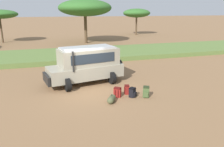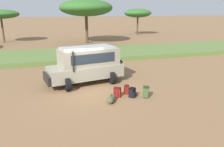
# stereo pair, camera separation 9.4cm
# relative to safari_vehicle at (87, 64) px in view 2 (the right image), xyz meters

# --- Properties ---
(ground_plane) EXTENTS (320.00, 320.00, 0.00)m
(ground_plane) POSITION_rel_safari_vehicle_xyz_m (-0.19, -1.71, -1.29)
(ground_plane) COLOR olive
(grass_bank) EXTENTS (120.00, 7.00, 0.44)m
(grass_bank) POSITION_rel_safari_vehicle_xyz_m (-0.19, 8.92, -1.07)
(grass_bank) COLOR #5B7538
(grass_bank) RESTS_ON ground_plane
(safari_vehicle) EXTENTS (5.48, 3.32, 2.44)m
(safari_vehicle) POSITION_rel_safari_vehicle_xyz_m (0.00, 0.00, 0.00)
(safari_vehicle) COLOR gray
(safari_vehicle) RESTS_ON ground_plane
(backpack_beside_front_wheel) EXTENTS (0.39, 0.35, 0.54)m
(backpack_beside_front_wheel) POSITION_rel_safari_vehicle_xyz_m (1.89, -2.74, -1.03)
(backpack_beside_front_wheel) COLOR maroon
(backpack_beside_front_wheel) RESTS_ON ground_plane
(backpack_cluster_center) EXTENTS (0.44, 0.47, 0.64)m
(backpack_cluster_center) POSITION_rel_safari_vehicle_xyz_m (2.74, -3.52, -0.98)
(backpack_cluster_center) COLOR #42562D
(backpack_cluster_center) RESTS_ON ground_plane
(backpack_near_rear_wheel) EXTENTS (0.48, 0.47, 0.57)m
(backpack_near_rear_wheel) POSITION_rel_safari_vehicle_xyz_m (1.21, -3.00, -1.02)
(backpack_near_rear_wheel) COLOR maroon
(backpack_near_rear_wheel) RESTS_ON ground_plane
(backpack_outermost) EXTENTS (0.45, 0.47, 0.56)m
(backpack_outermost) POSITION_rel_safari_vehicle_xyz_m (2.01, -3.29, -1.02)
(backpack_outermost) COLOR black
(backpack_outermost) RESTS_ON ground_plane
(duffel_bag_low_black_case) EXTENTS (0.59, 0.74, 0.46)m
(duffel_bag_low_black_case) POSITION_rel_safari_vehicle_xyz_m (0.67, -3.64, -1.11)
(duffel_bag_low_black_case) COLOR #4C5133
(duffel_bag_low_black_case) RESTS_ON ground_plane
(acacia_tree_right_mid) EXTENTS (5.25, 5.11, 4.86)m
(acacia_tree_right_mid) POSITION_rel_safari_vehicle_xyz_m (-8.86, 22.48, 2.87)
(acacia_tree_right_mid) COLOR brown
(acacia_tree_right_mid) RESTS_ON ground_plane
(acacia_tree_far_right) EXTENTS (7.66, 8.15, 6.29)m
(acacia_tree_far_right) POSITION_rel_safari_vehicle_xyz_m (3.22, 18.58, 3.77)
(acacia_tree_far_right) COLOR brown
(acacia_tree_far_right) RESTS_ON ground_plane
(acacia_tree_distant_right) EXTENTS (5.39, 4.59, 5.05)m
(acacia_tree_distant_right) POSITION_rel_safari_vehicle_xyz_m (14.85, 27.05, 2.88)
(acacia_tree_distant_right) COLOR brown
(acacia_tree_distant_right) RESTS_ON ground_plane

